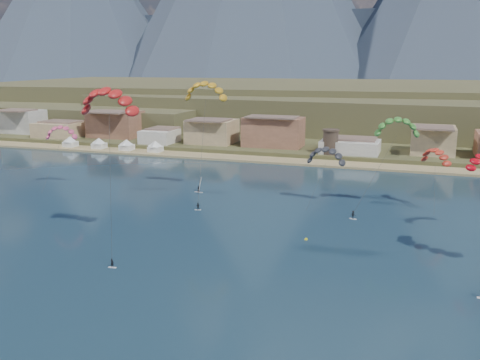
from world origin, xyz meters
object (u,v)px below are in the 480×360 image
object	(u,v)px
kitesurfer_red	(108,97)
buoy	(306,239)
kitesurfer_green	(397,125)
watchtower	(331,142)
kitesurfer_yellow	(205,88)
windsurfer	(199,188)

from	to	relation	value
kitesurfer_red	buoy	bearing A→B (deg)	24.43
kitesurfer_red	kitesurfer_green	bearing A→B (deg)	41.24
buoy	kitesurfer_green	bearing A→B (deg)	61.42
watchtower	kitesurfer_yellow	xyz separation A→B (m)	(-21.91, -58.60, 20.45)
windsurfer	buoy	world-z (taller)	windsurfer
windsurfer	watchtower	bearing A→B (deg)	66.70
kitesurfer_red	kitesurfer_yellow	xyz separation A→B (m)	(1.12, 41.38, -0.48)
kitesurfer_yellow	windsurfer	size ratio (longest dim) A/B	7.87
kitesurfer_yellow	kitesurfer_red	bearing A→B (deg)	-91.56
kitesurfer_green	buoy	bearing A→B (deg)	-118.58
kitesurfer_yellow	kitesurfer_green	distance (m)	46.19
kitesurfer_green	windsurfer	world-z (taller)	kitesurfer_green
windsurfer	buoy	size ratio (longest dim) A/B	6.46
kitesurfer_red	kitesurfer_yellow	size ratio (longest dim) A/B	0.98
kitesurfer_yellow	windsurfer	distance (m)	25.76
kitesurfer_yellow	buoy	size ratio (longest dim) A/B	50.86
kitesurfer_yellow	buoy	distance (m)	49.04
kitesurfer_green	kitesurfer_red	bearing A→B (deg)	-138.76
kitesurfer_red	buoy	world-z (taller)	kitesurfer_red
kitesurfer_yellow	windsurfer	bearing A→B (deg)	152.78
watchtower	windsurfer	bearing A→B (deg)	-113.30
watchtower	kitesurfer_red	bearing A→B (deg)	-102.97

